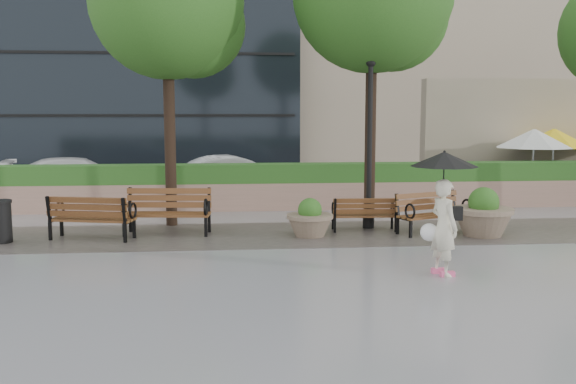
{
  "coord_description": "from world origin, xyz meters",
  "views": [
    {
      "loc": [
        -2.24,
        -11.8,
        2.89
      ],
      "look_at": [
        -0.92,
        2.31,
        1.1
      ],
      "focal_mm": 40.0,
      "sensor_mm": 36.0,
      "label": 1
    }
  ],
  "objects": [
    {
      "name": "trash_bin",
      "position": [
        -7.27,
        2.64,
        0.45
      ],
      "size": [
        0.54,
        0.54,
        0.9
      ],
      "primitive_type": "cylinder",
      "color": "black",
      "rests_on": "ground"
    },
    {
      "name": "bench_0",
      "position": [
        -5.32,
        2.82,
        0.3
      ],
      "size": [
        1.98,
        1.17,
        1.0
      ],
      "rotation": [
        0.0,
        0.0,
        2.9
      ],
      "color": "brown",
      "rests_on": "ground"
    },
    {
      "name": "asphalt_street",
      "position": [
        0.0,
        11.0,
        0.0
      ],
      "size": [
        40.0,
        7.0,
        0.0
      ],
      "primitive_type": "cube",
      "color": "black",
      "rests_on": "ground"
    },
    {
      "name": "planter_left",
      "position": [
        -0.38,
        2.71,
        0.35
      ],
      "size": [
        1.07,
        1.07,
        0.9
      ],
      "color": "#7F6B56",
      "rests_on": "ground"
    },
    {
      "name": "tree_0",
      "position": [
        -3.54,
        4.57,
        5.4
      ],
      "size": [
        3.81,
        3.78,
        7.44
      ],
      "color": "black",
      "rests_on": "ground"
    },
    {
      "name": "planter_right",
      "position": [
        3.64,
        2.4,
        0.45
      ],
      "size": [
        1.37,
        1.37,
        1.15
      ],
      "color": "#7F6B56",
      "rests_on": "ground"
    },
    {
      "name": "car_right",
      "position": [
        -2.0,
        9.91,
        0.7
      ],
      "size": [
        4.46,
        2.38,
        1.39
      ],
      "primitive_type": "imported",
      "rotation": [
        0.0,
        0.0,
        1.8
      ],
      "color": "silver",
      "rests_on": "ground"
    },
    {
      "name": "lamppost",
      "position": [
        1.21,
        3.63,
        1.84
      ],
      "size": [
        0.28,
        0.28,
        4.18
      ],
      "color": "black",
      "rests_on": "ground"
    },
    {
      "name": "patio_umb_white",
      "position": [
        7.76,
        8.41,
        1.99
      ],
      "size": [
        2.5,
        2.5,
        2.3
      ],
      "color": "black",
      "rests_on": "ground"
    },
    {
      "name": "bench_2",
      "position": [
        1.01,
        3.26,
        0.25
      ],
      "size": [
        1.57,
        0.68,
        0.83
      ],
      "rotation": [
        0.0,
        0.0,
        3.1
      ],
      "color": "brown",
      "rests_on": "ground"
    },
    {
      "name": "bench_1",
      "position": [
        -3.68,
        3.25,
        0.32
      ],
      "size": [
        2.07,
        1.01,
        1.07
      ],
      "rotation": [
        0.0,
        0.0,
        -0.11
      ],
      "color": "brown",
      "rests_on": "ground"
    },
    {
      "name": "cobble_strip",
      "position": [
        0.0,
        3.0,
        0.01
      ],
      "size": [
        28.0,
        3.2,
        0.01
      ],
      "primitive_type": "cube",
      "color": "#383330",
      "rests_on": "ground"
    },
    {
      "name": "patio_umb_yellow_a",
      "position": [
        8.63,
        8.77,
        1.99
      ],
      "size": [
        2.5,
        2.5,
        2.3
      ],
      "color": "black",
      "rests_on": "ground"
    },
    {
      "name": "pedestrian",
      "position": [
        1.52,
        -0.95,
        1.33
      ],
      "size": [
        1.19,
        1.19,
        2.18
      ],
      "rotation": [
        0.0,
        0.0,
        1.9
      ],
      "color": "beige",
      "rests_on": "ground"
    },
    {
      "name": "ground",
      "position": [
        0.0,
        0.0,
        0.0
      ],
      "size": [
        100.0,
        100.0,
        0.0
      ],
      "primitive_type": "plane",
      "color": "gray",
      "rests_on": "ground"
    },
    {
      "name": "hedge_wall",
      "position": [
        0.0,
        7.0,
        0.66
      ],
      "size": [
        24.0,
        0.8,
        1.35
      ],
      "color": "#A37969",
      "rests_on": "ground"
    },
    {
      "name": "cafe_wall",
      "position": [
        9.5,
        10.0,
        2.0
      ],
      "size": [
        10.0,
        0.6,
        4.0
      ],
      "primitive_type": "cube",
      "color": "tan",
      "rests_on": "ground"
    },
    {
      "name": "car_left",
      "position": [
        -7.2,
        10.0,
        0.68
      ],
      "size": [
        4.94,
        2.65,
        1.36
      ],
      "primitive_type": "imported",
      "rotation": [
        0.0,
        0.0,
        1.73
      ],
      "color": "silver",
      "rests_on": "ground"
    },
    {
      "name": "bench_3",
      "position": [
        2.59,
        2.84,
        0.29
      ],
      "size": [
        1.91,
        1.31,
        0.96
      ],
      "rotation": [
        0.0,
        0.0,
        0.38
      ],
      "color": "brown",
      "rests_on": "ground"
    }
  ]
}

